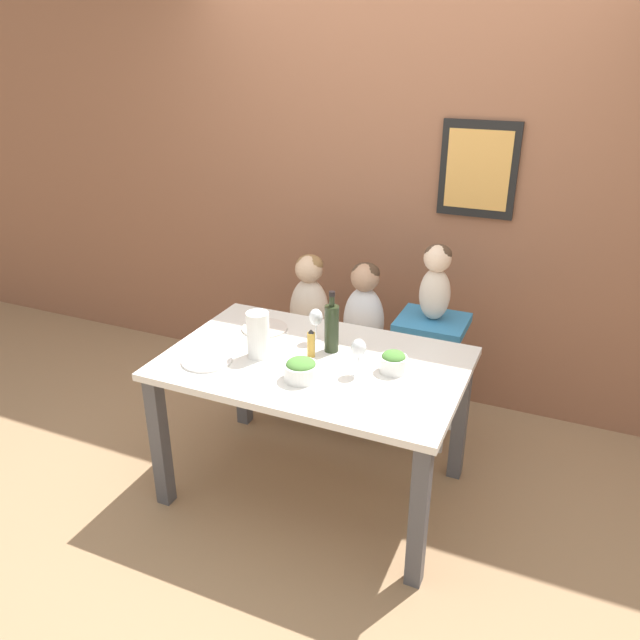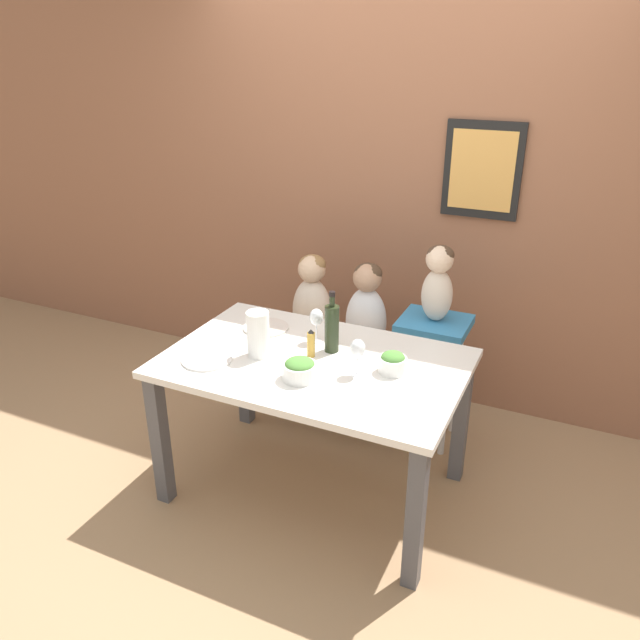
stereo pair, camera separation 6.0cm
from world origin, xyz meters
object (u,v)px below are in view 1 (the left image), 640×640
Objects in this scene: salad_bowl_small at (393,362)px; person_baby_right at (436,278)px; person_child_left at (309,300)px; dinner_plate_back_left at (265,328)px; wine_glass_near at (359,349)px; dinner_plate_front_left at (207,360)px; wine_bottle at (332,327)px; chair_far_left at (310,354)px; salad_bowl_large at (301,369)px; chair_far_center at (362,364)px; chair_right_highchair at (430,346)px; person_child_center at (364,310)px; paper_towel_roll at (258,335)px; wine_glass_far at (316,318)px.

person_baby_right is at bearing 88.14° from salad_bowl_small.
dinner_plate_back_left is at bearing -94.45° from person_child_left.
wine_glass_near is at bearing -22.33° from dinner_plate_back_left.
dinner_plate_front_left is at bearing -100.34° from dinner_plate_back_left.
chair_far_left is at bearing 123.80° from wine_bottle.
wine_glass_near reaches higher than salad_bowl_large.
chair_far_center is 1.08m from dinner_plate_front_left.
wine_glass_near is 0.18m from salad_bowl_small.
chair_right_highchair is 0.42m from person_child_center.
chair_far_left is at bearing 85.54° from dinner_plate_back_left.
salad_bowl_small is (0.63, 0.11, -0.06)m from paper_towel_roll.
salad_bowl_large is (-0.37, -0.88, -0.19)m from person_baby_right.
dinner_plate_front_left is (-0.38, -0.41, -0.12)m from wine_glass_far.
dinner_plate_front_left is (-0.20, -0.15, -0.11)m from paper_towel_roll.
wine_glass_far is (0.27, -0.50, 0.49)m from chair_far_left.
chair_far_center is at bearing -0.17° from person_child_left.
person_child_center reaches higher than chair_right_highchair.
person_baby_right is (0.40, 0.00, 0.25)m from person_child_center.
wine_bottle is 0.32m from salad_bowl_large.
wine_glass_far is at bearing 143.47° from wine_glass_near.
person_child_left and person_child_center have the same top height.
chair_right_highchair is 0.40m from person_baby_right.
dinner_plate_back_left is at bearing 168.36° from wine_bottle.
dinner_plate_back_left is at bearing 175.98° from wine_glass_far.
chair_right_highchair is at bearing -0.00° from chair_far_center.
person_child_left reaches higher than salad_bowl_small.
person_child_center is 0.47m from person_baby_right.
person_child_center is at bearing 81.38° from wine_glass_far.
chair_right_highchair is 4.29× the size of wine_glass_near.
chair_right_highchair is 0.80m from wine_glass_near.
chair_far_left is 0.35m from person_child_left.
chair_right_highchair is 0.92m from dinner_plate_back_left.
wine_glass_far is (-0.08, -0.50, 0.14)m from person_child_center.
salad_bowl_small is (0.72, -0.64, 0.41)m from chair_far_left.
salad_bowl_large is 0.65× the size of dinner_plate_front_left.
chair_far_left is at bearing 117.97° from wine_glass_far.
dinner_plate_back_left is (-0.77, -0.48, 0.17)m from chair_right_highchair.
chair_right_highchair is 0.68m from salad_bowl_small.
paper_towel_roll is at bearing -125.46° from wine_glass_far.
person_child_left is at bearing 117.93° from wine_glass_far.
paper_towel_roll is 0.27m from dinner_plate_front_left.
chair_far_center is 1.47× the size of wine_bottle.
person_child_left is at bearing 179.83° from chair_far_center.
chair_right_highchair reaches higher than chair_far_center.
person_child_center is at bearing 179.85° from chair_right_highchair.
chair_far_center is 1.09× the size of person_baby_right.
wine_glass_near is at bearing -102.25° from chair_right_highchair.
chair_far_center is 0.82× the size of person_child_left.
chair_right_highchair is 5.86× the size of salad_bowl_small.
person_baby_right is 1.01m from paper_towel_roll.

